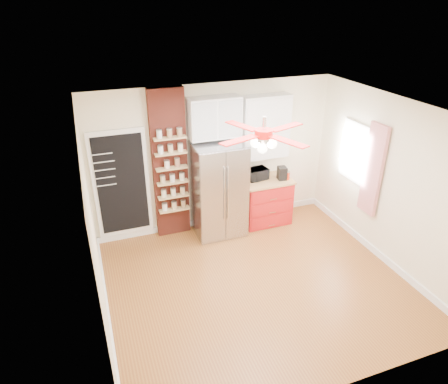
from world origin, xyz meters
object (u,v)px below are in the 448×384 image
object	(u,v)px
pantry_jar_oats	(167,165)
ceiling_fan	(264,134)
fridge	(219,190)
toaster_oven	(257,174)
coffee_maker	(282,173)
red_cabinet	(265,201)
canister_left	(287,176)

from	to	relation	value
pantry_jar_oats	ceiling_fan	bearing A→B (deg)	-62.17
ceiling_fan	fridge	bearing A→B (deg)	91.76
toaster_oven	coffee_maker	size ratio (longest dim) A/B	1.57
red_cabinet	toaster_oven	world-z (taller)	toaster_oven
canister_left	pantry_jar_oats	bearing A→B (deg)	174.98
fridge	red_cabinet	world-z (taller)	fridge
fridge	red_cabinet	xyz separation A→B (m)	(0.97, 0.05, -0.42)
red_cabinet	toaster_oven	size ratio (longest dim) A/B	2.42
red_cabinet	toaster_oven	distance (m)	0.58
fridge	red_cabinet	size ratio (longest dim) A/B	1.86
coffee_maker	pantry_jar_oats	xyz separation A→B (m)	(-2.13, 0.17, 0.41)
coffee_maker	canister_left	xyz separation A→B (m)	(0.09, -0.03, -0.05)
red_cabinet	ceiling_fan	world-z (taller)	ceiling_fan
toaster_oven	canister_left	world-z (taller)	toaster_oven
fridge	toaster_oven	world-z (taller)	fridge
fridge	pantry_jar_oats	world-z (taller)	fridge
red_cabinet	ceiling_fan	distance (m)	2.75
coffee_maker	canister_left	world-z (taller)	coffee_maker
canister_left	coffee_maker	bearing A→B (deg)	163.79
fridge	red_cabinet	bearing A→B (deg)	2.95
red_cabinet	fridge	bearing A→B (deg)	-177.05
red_cabinet	canister_left	xyz separation A→B (m)	(0.37, -0.11, 0.52)
canister_left	ceiling_fan	bearing A→B (deg)	-129.42
canister_left	red_cabinet	bearing A→B (deg)	163.38
coffee_maker	pantry_jar_oats	world-z (taller)	pantry_jar_oats
ceiling_fan	canister_left	distance (m)	2.50
ceiling_fan	toaster_oven	bearing A→B (deg)	66.74
toaster_oven	pantry_jar_oats	distance (m)	1.74
canister_left	toaster_oven	bearing A→B (deg)	160.67
coffee_maker	fridge	bearing A→B (deg)	-172.42
canister_left	pantry_jar_oats	distance (m)	2.28
fridge	ceiling_fan	world-z (taller)	ceiling_fan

